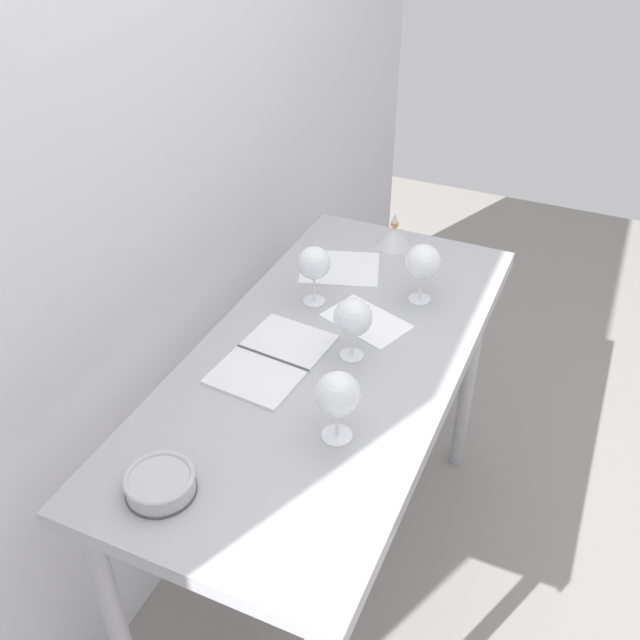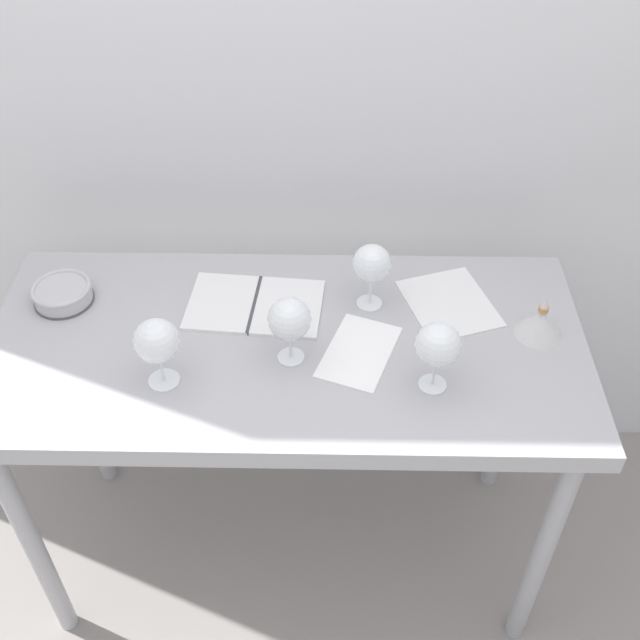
{
  "view_description": "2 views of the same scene",
  "coord_description": "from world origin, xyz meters",
  "px_view_note": "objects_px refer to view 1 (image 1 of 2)",
  "views": [
    {
      "loc": [
        -1.31,
        -0.57,
        2.03
      ],
      "look_at": [
        0.03,
        0.03,
        0.98
      ],
      "focal_mm": 40.15,
      "sensor_mm": 36.0,
      "label": 1
    },
    {
      "loc": [
        0.1,
        -1.28,
        2.15
      ],
      "look_at": [
        0.08,
        -0.02,
        0.98
      ],
      "focal_mm": 43.12,
      "sensor_mm": 36.0,
      "label": 2
    }
  ],
  "objects_px": {
    "tasting_sheet_upper": "(340,268)",
    "tasting_sheet_lower": "(366,321)",
    "wine_glass_far_right": "(314,264)",
    "decanter_funnel": "(394,235)",
    "open_notebook": "(272,359)",
    "wine_glass_near_right": "(423,263)",
    "tasting_bowl": "(160,483)",
    "wine_glass_near_left": "(338,395)",
    "wine_glass_near_center": "(353,319)"
  },
  "relations": [
    {
      "from": "tasting_sheet_upper",
      "to": "tasting_sheet_lower",
      "type": "xyz_separation_m",
      "value": [
        -0.22,
        -0.17,
        0.0
      ]
    },
    {
      "from": "wine_glass_far_right",
      "to": "decanter_funnel",
      "type": "bearing_deg",
      "value": -13.96
    },
    {
      "from": "open_notebook",
      "to": "decanter_funnel",
      "type": "bearing_deg",
      "value": -2.32
    },
    {
      "from": "wine_glass_near_right",
      "to": "decanter_funnel",
      "type": "xyz_separation_m",
      "value": [
        0.26,
        0.17,
        -0.08
      ]
    },
    {
      "from": "tasting_sheet_upper",
      "to": "tasting_bowl",
      "type": "height_order",
      "value": "tasting_bowl"
    },
    {
      "from": "wine_glass_near_left",
      "to": "tasting_sheet_upper",
      "type": "bearing_deg",
      "value": 22.28
    },
    {
      "from": "tasting_sheet_lower",
      "to": "wine_glass_near_right",
      "type": "bearing_deg",
      "value": -11.72
    },
    {
      "from": "wine_glass_far_right",
      "to": "decanter_funnel",
      "type": "xyz_separation_m",
      "value": [
        0.39,
        -0.1,
        -0.09
      ]
    },
    {
      "from": "wine_glass_near_left",
      "to": "open_notebook",
      "type": "relative_size",
      "value": 0.51
    },
    {
      "from": "wine_glass_near_left",
      "to": "wine_glass_far_right",
      "type": "bearing_deg",
      "value": 29.88
    },
    {
      "from": "tasting_bowl",
      "to": "wine_glass_near_left",
      "type": "bearing_deg",
      "value": -42.21
    },
    {
      "from": "wine_glass_near_center",
      "to": "decanter_funnel",
      "type": "bearing_deg",
      "value": 8.93
    },
    {
      "from": "open_notebook",
      "to": "tasting_sheet_lower",
      "type": "distance_m",
      "value": 0.3
    },
    {
      "from": "tasting_bowl",
      "to": "wine_glass_near_center",
      "type": "bearing_deg",
      "value": -18.24
    },
    {
      "from": "wine_glass_near_left",
      "to": "open_notebook",
      "type": "height_order",
      "value": "wine_glass_near_left"
    },
    {
      "from": "tasting_sheet_lower",
      "to": "tasting_sheet_upper",
      "type": "bearing_deg",
      "value": 57.69
    },
    {
      "from": "wine_glass_near_center",
      "to": "decanter_funnel",
      "type": "relative_size",
      "value": 1.44
    },
    {
      "from": "tasting_sheet_upper",
      "to": "wine_glass_far_right",
      "type": "bearing_deg",
      "value": 162.76
    },
    {
      "from": "tasting_sheet_upper",
      "to": "tasting_bowl",
      "type": "bearing_deg",
      "value": 161.84
    },
    {
      "from": "wine_glass_near_left",
      "to": "wine_glass_near_center",
      "type": "relative_size",
      "value": 1.03
    },
    {
      "from": "open_notebook",
      "to": "tasting_sheet_upper",
      "type": "distance_m",
      "value": 0.48
    },
    {
      "from": "wine_glass_near_center",
      "to": "tasting_sheet_lower",
      "type": "distance_m",
      "value": 0.19
    },
    {
      "from": "wine_glass_near_center",
      "to": "tasting_bowl",
      "type": "bearing_deg",
      "value": 161.76
    },
    {
      "from": "open_notebook",
      "to": "wine_glass_near_right",
      "type": "bearing_deg",
      "value": -26.84
    },
    {
      "from": "open_notebook",
      "to": "decanter_funnel",
      "type": "distance_m",
      "value": 0.68
    },
    {
      "from": "wine_glass_near_center",
      "to": "wine_glass_far_right",
      "type": "bearing_deg",
      "value": 45.59
    },
    {
      "from": "tasting_sheet_lower",
      "to": "decanter_funnel",
      "type": "bearing_deg",
      "value": 29.73
    },
    {
      "from": "wine_glass_far_right",
      "to": "wine_glass_near_right",
      "type": "relative_size",
      "value": 1.0
    },
    {
      "from": "wine_glass_near_center",
      "to": "tasting_sheet_upper",
      "type": "bearing_deg",
      "value": 26.84
    },
    {
      "from": "tasting_bowl",
      "to": "decanter_funnel",
      "type": "height_order",
      "value": "decanter_funnel"
    },
    {
      "from": "wine_glass_near_right",
      "to": "tasting_sheet_lower",
      "type": "height_order",
      "value": "wine_glass_near_right"
    },
    {
      "from": "wine_glass_near_right",
      "to": "wine_glass_near_center",
      "type": "xyz_separation_m",
      "value": [
        -0.31,
        0.08,
        -0.0
      ]
    },
    {
      "from": "wine_glass_near_right",
      "to": "tasting_bowl",
      "type": "xyz_separation_m",
      "value": [
        -0.88,
        0.27,
        -0.1
      ]
    },
    {
      "from": "wine_glass_near_left",
      "to": "wine_glass_near_right",
      "type": "distance_m",
      "value": 0.59
    },
    {
      "from": "wine_glass_far_right",
      "to": "tasting_sheet_upper",
      "type": "xyz_separation_m",
      "value": [
        0.2,
        0.0,
        -0.12
      ]
    },
    {
      "from": "decanter_funnel",
      "to": "tasting_bowl",
      "type": "bearing_deg",
      "value": 175.18
    },
    {
      "from": "wine_glass_far_right",
      "to": "tasting_sheet_lower",
      "type": "bearing_deg",
      "value": -99.76
    },
    {
      "from": "wine_glass_near_center",
      "to": "open_notebook",
      "type": "xyz_separation_m",
      "value": [
        -0.1,
        0.18,
        -0.11
      ]
    },
    {
      "from": "tasting_sheet_lower",
      "to": "tasting_bowl",
      "type": "distance_m",
      "value": 0.74
    },
    {
      "from": "decanter_funnel",
      "to": "wine_glass_near_left",
      "type": "bearing_deg",
      "value": -168.9
    },
    {
      "from": "wine_glass_near_right",
      "to": "tasting_bowl",
      "type": "distance_m",
      "value": 0.92
    },
    {
      "from": "tasting_bowl",
      "to": "decanter_funnel",
      "type": "distance_m",
      "value": 1.15
    },
    {
      "from": "open_notebook",
      "to": "tasting_sheet_lower",
      "type": "height_order",
      "value": "open_notebook"
    },
    {
      "from": "wine_glass_near_center",
      "to": "tasting_sheet_lower",
      "type": "relative_size",
      "value": 0.76
    },
    {
      "from": "open_notebook",
      "to": "tasting_sheet_lower",
      "type": "bearing_deg",
      "value": -26.67
    },
    {
      "from": "wine_glass_near_left",
      "to": "wine_glass_near_center",
      "type": "bearing_deg",
      "value": 15.5
    },
    {
      "from": "wine_glass_near_left",
      "to": "wine_glass_near_right",
      "type": "bearing_deg",
      "value": -0.22
    },
    {
      "from": "wine_glass_near_right",
      "to": "tasting_sheet_upper",
      "type": "bearing_deg",
      "value": 76.41
    },
    {
      "from": "tasting_sheet_upper",
      "to": "decanter_funnel",
      "type": "height_order",
      "value": "decanter_funnel"
    },
    {
      "from": "open_notebook",
      "to": "decanter_funnel",
      "type": "height_order",
      "value": "decanter_funnel"
    }
  ]
}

